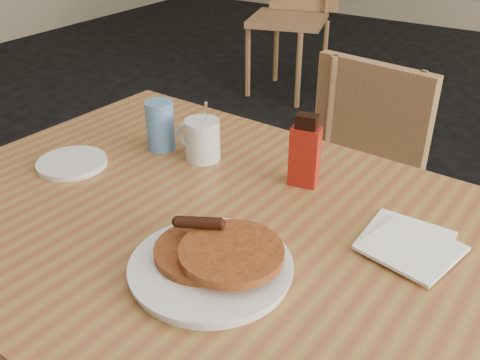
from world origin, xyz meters
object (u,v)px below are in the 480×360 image
object	(u,v)px
pancake_plate	(213,261)
coffee_mug	(202,139)
syrup_bottle	(305,153)
blue_tumbler	(160,125)
chair_main_far	(353,178)
main_table	(229,243)

from	to	relation	value
pancake_plate	coffee_mug	bearing A→B (deg)	129.19
pancake_plate	syrup_bottle	world-z (taller)	syrup_bottle
coffee_mug	blue_tumbler	distance (m)	0.11
chair_main_far	blue_tumbler	xyz separation A→B (m)	(-0.28, -0.55, 0.31)
pancake_plate	blue_tumbler	bearing A→B (deg)	140.37
pancake_plate	blue_tumbler	xyz separation A→B (m)	(-0.37, 0.30, 0.04)
coffee_mug	syrup_bottle	xyz separation A→B (m)	(0.25, 0.02, 0.02)
main_table	blue_tumbler	distance (m)	0.38
blue_tumbler	coffee_mug	bearing A→B (deg)	4.54
chair_main_far	syrup_bottle	world-z (taller)	syrup_bottle
main_table	pancake_plate	xyz separation A→B (m)	(0.05, -0.12, 0.06)
pancake_plate	coffee_mug	world-z (taller)	coffee_mug
coffee_mug	blue_tumbler	xyz separation A→B (m)	(-0.11, -0.01, 0.01)
main_table	blue_tumbler	bearing A→B (deg)	149.94
chair_main_far	blue_tumbler	bearing A→B (deg)	-108.88
chair_main_far	blue_tumbler	world-z (taller)	blue_tumbler
chair_main_far	blue_tumbler	size ratio (longest dim) A/B	7.26
main_table	coffee_mug	world-z (taller)	coffee_mug
pancake_plate	syrup_bottle	size ratio (longest dim) A/B	1.72
chair_main_far	coffee_mug	bearing A→B (deg)	-99.18
blue_tumbler	pancake_plate	bearing A→B (deg)	-39.63
main_table	chair_main_far	world-z (taller)	chair_main_far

